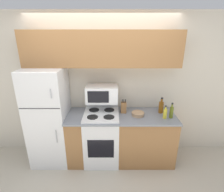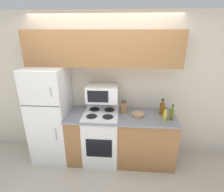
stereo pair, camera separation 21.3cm
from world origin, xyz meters
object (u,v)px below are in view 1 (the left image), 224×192
object	(u,v)px
bowl	(137,114)
bottle_olive_oil	(171,112)
microwave	(102,94)
knife_block	(123,107)
bottle_whiskey	(161,107)
stove	(101,136)
bottle_cooking_spray	(165,113)
refrigerator	(49,117)

from	to	relation	value
bowl	bottle_olive_oil	size ratio (longest dim) A/B	0.82
bowl	microwave	bearing A→B (deg)	165.42
knife_block	bottle_olive_oil	distance (m)	0.79
bottle_olive_oil	bottle_whiskey	world-z (taller)	bottle_whiskey
stove	bottle_cooking_spray	xyz separation A→B (m)	(1.04, -0.12, 0.51)
refrigerator	bottle_cooking_spray	world-z (taller)	refrigerator
knife_block	bottle_olive_oil	world-z (taller)	bottle_olive_oil
bowl	bottle_cooking_spray	bearing A→B (deg)	-12.58
stove	knife_block	bearing A→B (deg)	14.97
bottle_olive_oil	microwave	bearing A→B (deg)	168.42
bottle_whiskey	bottle_cooking_spray	size ratio (longest dim) A/B	1.27
bottle_cooking_spray	bottle_whiskey	bearing A→B (deg)	92.88
knife_block	bottle_cooking_spray	bearing A→B (deg)	-18.35
microwave	bowl	distance (m)	0.69
bottle_olive_oil	bottle_whiskey	distance (m)	0.22
bowl	bottle_olive_oil	world-z (taller)	bottle_olive_oil
microwave	bottle_cooking_spray	world-z (taller)	microwave
microwave	bottle_cooking_spray	bearing A→B (deg)	-13.76
stove	microwave	distance (m)	0.77
refrigerator	stove	world-z (taller)	refrigerator
refrigerator	knife_block	distance (m)	1.29
knife_block	bottle_whiskey	xyz separation A→B (m)	(0.65, -0.01, 0.01)
stove	bowl	world-z (taller)	stove
refrigerator	bottle_whiskey	world-z (taller)	refrigerator
stove	bottle_whiskey	size ratio (longest dim) A/B	3.88
microwave	stove	bearing A→B (deg)	-94.82
bowl	bottle_cooking_spray	size ratio (longest dim) A/B	0.97
refrigerator	microwave	bearing A→B (deg)	7.61
refrigerator	stove	xyz separation A→B (m)	(0.89, -0.01, -0.37)
bottle_whiskey	bottle_cooking_spray	bearing A→B (deg)	-87.12
microwave	knife_block	distance (m)	0.44
refrigerator	bottle_cooking_spray	bearing A→B (deg)	-3.86
bowl	knife_block	bearing A→B (deg)	152.14
bottle_whiskey	bottle_cooking_spray	distance (m)	0.21
bottle_olive_oil	stove	bearing A→B (deg)	175.19
stove	bottle_cooking_spray	world-z (taller)	bottle_cooking_spray
stove	bottle_olive_oil	xyz separation A→B (m)	(1.15, -0.10, 0.52)
bottle_olive_oil	bottle_cooking_spray	bearing A→B (deg)	-169.78
refrigerator	bottle_cooking_spray	distance (m)	1.94
bottle_whiskey	bottle_olive_oil	bearing A→B (deg)	-58.38
stove	knife_block	xyz separation A→B (m)	(0.38, 0.10, 0.51)
bottle_whiskey	bottle_cooking_spray	xyz separation A→B (m)	(0.01, -0.21, -0.02)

